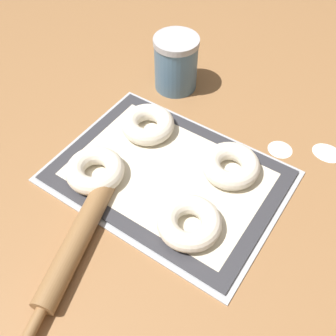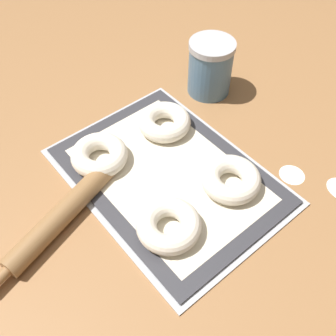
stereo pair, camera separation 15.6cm
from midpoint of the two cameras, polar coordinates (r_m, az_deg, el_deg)
ground_plane at (r=0.89m, az=-6.13°, el=-1.94°), size 2.80×2.80×0.00m
baking_tray at (r=0.89m, az=-4.99°, el=-1.70°), size 0.51×0.37×0.01m
baking_mat at (r=0.88m, az=-5.01°, el=-1.48°), size 0.49×0.35×0.00m
bagel_front_left at (r=0.89m, az=-15.51°, el=-0.88°), size 0.13×0.13×0.04m
bagel_front_right at (r=0.78m, az=-2.59°, el=-8.60°), size 0.13×0.13×0.04m
bagel_back_left at (r=0.97m, az=-7.59°, el=5.85°), size 0.13×0.13×0.04m
bagel_back_right at (r=0.87m, az=4.13°, el=-0.20°), size 0.13×0.13×0.04m
flour_canister at (r=1.08m, az=-3.08°, el=14.62°), size 0.12×0.12×0.15m
rolling_pin at (r=0.81m, az=-18.43°, el=-10.38°), size 0.13×0.38×0.05m
flour_patch_near at (r=0.96m, az=11.65°, el=2.22°), size 0.06×0.06×0.00m
flour_patch_far at (r=0.98m, az=18.10°, el=1.65°), size 0.07×0.06×0.00m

